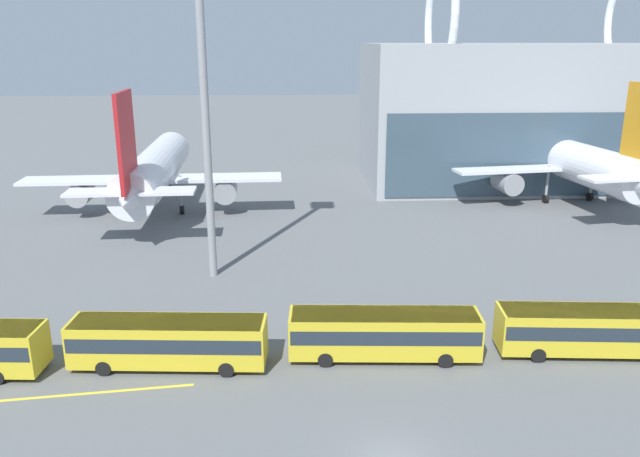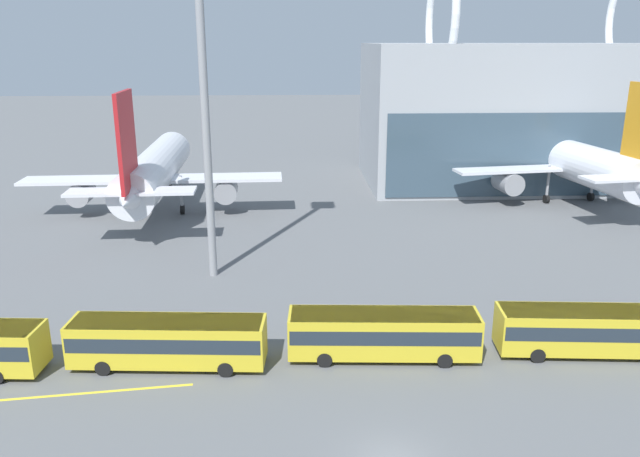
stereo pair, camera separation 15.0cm
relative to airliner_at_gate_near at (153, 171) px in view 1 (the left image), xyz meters
name	(u,v)px [view 1 (the left image)]	position (x,y,z in m)	size (l,w,h in m)	color
airliner_at_gate_near	(153,171)	(0.00, 0.00, 0.00)	(30.92, 35.24, 15.72)	silver
airliner_at_gate_far	(569,160)	(52.88, 3.74, 0.19)	(31.78, 36.18, 16.07)	silver
shuttle_bus_1	(169,340)	(8.53, -38.08, -3.40)	(12.75, 3.67, 3.19)	gold
shuttle_bus_2	(384,332)	(22.62, -37.62, -3.40)	(12.73, 3.53, 3.19)	gold
shuttle_bus_3	(593,328)	(36.72, -37.77, -3.40)	(12.77, 3.78, 3.19)	gold
floodlight_mast	(202,45)	(9.46, -21.66, 14.73)	(2.81, 2.81, 32.30)	gray
lane_stripe_0	(94,393)	(4.53, -41.19, -5.27)	(11.79, 0.25, 0.01)	yellow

